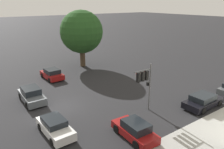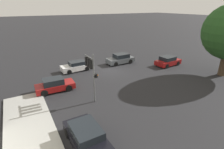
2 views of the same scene
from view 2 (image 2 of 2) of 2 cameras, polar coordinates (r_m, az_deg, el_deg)
name	(u,v)px [view 2 (image 2 of 2)]	position (r m, az deg, el deg)	size (l,w,h in m)	color
ground_plane	(111,71)	(24.67, -0.34, 1.22)	(300.00, 300.00, 0.00)	black
traffic_signal	(91,67)	(16.32, -6.94, 2.60)	(0.58, 2.18, 4.70)	#515456
crossing_car_0	(76,66)	(25.03, -11.58, 2.64)	(4.18, 1.92, 1.36)	silver
crossing_car_1	(55,85)	(19.71, -18.24, -3.28)	(4.07, 1.93, 1.44)	maroon
crossing_car_2	(120,59)	(27.72, 2.79, 5.11)	(4.32, 2.00, 1.55)	#4C5156
crossing_car_3	(168,61)	(28.10, 17.77, 4.19)	(4.10, 2.20, 1.42)	maroon
parked_car_0	(87,137)	(12.19, -8.18, -19.54)	(2.11, 4.62, 1.36)	black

